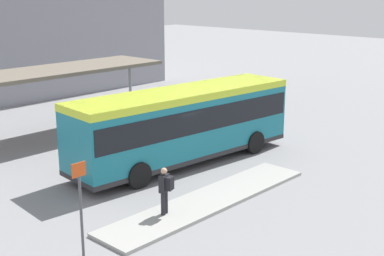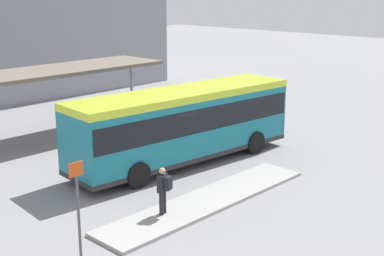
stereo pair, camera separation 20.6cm
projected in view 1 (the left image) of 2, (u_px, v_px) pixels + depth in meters
ground_plane at (184, 162)px, 23.09m from camera, size 120.00×120.00×0.00m
curb_island at (209, 200)px, 18.84m from camera, size 9.18×1.80×0.12m
city_bus at (184, 121)px, 22.62m from camera, size 10.69×3.38×3.17m
pedestrian_waiting at (165, 188)px, 17.32m from camera, size 0.45×0.49×1.60m
bicycle_green at (239, 113)px, 30.44m from camera, size 0.48×1.52×0.66m
bicycle_orange at (232, 110)px, 30.98m from camera, size 0.48×1.81×0.78m
bicycle_blue at (222, 109)px, 31.38m from camera, size 0.48×1.67×0.72m
bicycle_black at (215, 107)px, 31.86m from camera, size 0.48×1.74×0.75m
station_shelter at (53, 72)px, 26.01m from camera, size 11.51×3.36×3.45m
platform_sign at (81, 206)px, 14.61m from camera, size 0.44×0.08×2.80m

